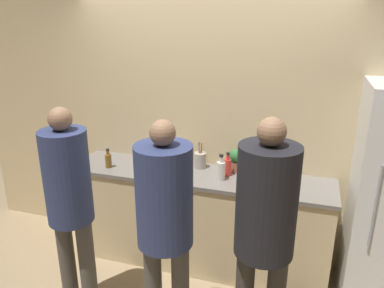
{
  "coord_description": "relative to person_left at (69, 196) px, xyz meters",
  "views": [
    {
      "loc": [
        0.92,
        -2.72,
        2.34
      ],
      "look_at": [
        0.0,
        0.13,
        1.31
      ],
      "focal_mm": 35.0,
      "sensor_mm": 36.0,
      "label": 1
    }
  ],
  "objects": [
    {
      "name": "person_right",
      "position": [
        1.48,
        0.0,
        0.05
      ],
      "size": [
        0.39,
        0.39,
        1.78
      ],
      "color": "#38332D",
      "rests_on": "ground_plane"
    },
    {
      "name": "bottle_clear",
      "position": [
        0.99,
        0.82,
        0.02
      ],
      "size": [
        0.08,
        0.08,
        0.24
      ],
      "color": "silver",
      "rests_on": "counter"
    },
    {
      "name": "person_center",
      "position": [
        0.8,
        -0.05,
        0.02
      ],
      "size": [
        0.39,
        0.39,
        1.72
      ],
      "color": "#4C4742",
      "rests_on": "ground_plane"
    },
    {
      "name": "bottle_amber",
      "position": [
        -0.1,
        0.77,
        -0.0
      ],
      "size": [
        0.06,
        0.06,
        0.19
      ],
      "color": "brown",
      "rests_on": "counter"
    },
    {
      "name": "wall_back",
      "position": [
        0.76,
        1.18,
        0.27
      ],
      "size": [
        5.2,
        0.06,
        2.6
      ],
      "color": "#D6BC8C",
      "rests_on": "ground_plane"
    },
    {
      "name": "bottle_red",
      "position": [
        1.03,
        0.93,
        0.01
      ],
      "size": [
        0.06,
        0.06,
        0.22
      ],
      "color": "red",
      "rests_on": "counter"
    },
    {
      "name": "counter",
      "position": [
        0.76,
        0.9,
        -0.55
      ],
      "size": [
        2.46,
        0.59,
        0.96
      ],
      "color": "beige",
      "rests_on": "ground_plane"
    },
    {
      "name": "fruit_bowl",
      "position": [
        0.39,
        0.92,
        -0.04
      ],
      "size": [
        0.38,
        0.38,
        0.11
      ],
      "color": "beige",
      "rests_on": "counter"
    },
    {
      "name": "person_left",
      "position": [
        0.0,
        0.0,
        0.0
      ],
      "size": [
        0.35,
        0.35,
        1.73
      ],
      "color": "#4C4742",
      "rests_on": "ground_plane"
    },
    {
      "name": "ground_plane",
      "position": [
        0.76,
        0.57,
        -1.03
      ],
      "size": [
        14.0,
        14.0,
        0.0
      ],
      "primitive_type": "plane",
      "color": "#9E8460"
    },
    {
      "name": "cup_white",
      "position": [
        0.95,
        1.01,
        -0.04
      ],
      "size": [
        0.08,
        0.08,
        0.08
      ],
      "color": "white",
      "rests_on": "counter"
    },
    {
      "name": "potted_plant",
      "position": [
        1.08,
        1.04,
        0.04
      ],
      "size": [
        0.13,
        0.13,
        0.22
      ],
      "color": "#9E6042",
      "rests_on": "counter"
    },
    {
      "name": "utensil_crock",
      "position": [
        0.74,
        1.03,
        -0.0
      ],
      "size": [
        0.11,
        0.11,
        0.26
      ],
      "color": "#ADA393",
      "rests_on": "counter"
    }
  ]
}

